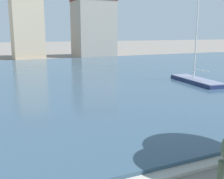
# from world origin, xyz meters

# --- Properties ---
(harbor_water) EXTENTS (89.60, 41.42, 0.27)m
(harbor_water) POSITION_xyz_m (0.00, 29.02, 0.13)
(harbor_water) COLOR #334C60
(harbor_water) RESTS_ON ground
(quay_edge_coping) EXTENTS (89.60, 0.50, 0.12)m
(quay_edge_coping) POSITION_xyz_m (0.00, 8.06, 0.06)
(quay_edge_coping) COLOR #ADA89E
(quay_edge_coping) RESTS_ON ground
(sailboat_navy) EXTENTS (2.48, 7.20, 7.95)m
(sailboat_navy) POSITION_xyz_m (11.65, 20.86, 0.36)
(sailboat_navy) COLOR navy
(sailboat_navy) RESTS_ON ground
(townhouse_wide_warehouse) EXTENTS (5.41, 7.31, 11.99)m
(townhouse_wide_warehouse) POSITION_xyz_m (1.49, 54.63, 6.01)
(townhouse_wide_warehouse) COLOR #C6B293
(townhouse_wide_warehouse) RESTS_ON ground
(townhouse_corner_house) EXTENTS (7.58, 6.74, 11.51)m
(townhouse_corner_house) POSITION_xyz_m (14.02, 52.92, 5.77)
(townhouse_corner_house) COLOR gray
(townhouse_corner_house) RESTS_ON ground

